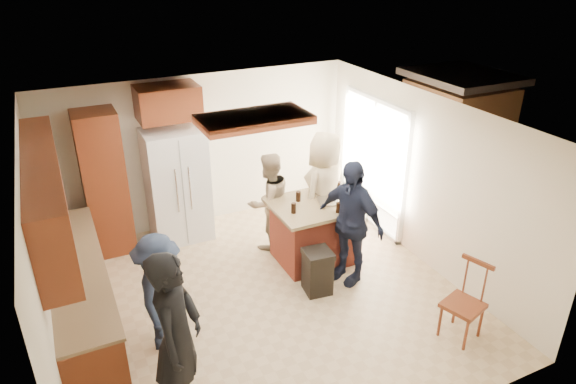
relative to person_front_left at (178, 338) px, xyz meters
name	(u,v)px	position (x,y,z in m)	size (l,w,h in m)	color
room_shell	(445,148)	(5.82, 2.98, -0.07)	(8.00, 5.20, 5.00)	tan
person_front_left	(178,338)	(0.00, 0.00, 0.00)	(0.68, 0.50, 1.87)	black
person_behind_left	(269,202)	(2.06, 2.55, -0.16)	(0.75, 0.46, 1.54)	tan
person_behind_right	(325,190)	(2.85, 2.25, -0.01)	(0.90, 0.59, 1.84)	#C7B188
person_side_right	(350,222)	(2.70, 1.29, -0.04)	(1.05, 0.54, 1.79)	#191F33
person_counter	(160,293)	(0.06, 1.06, -0.20)	(0.94, 0.44, 1.46)	#1A2234
left_cabinetry	(71,264)	(-0.80, 1.73, 0.02)	(0.64, 3.00, 2.30)	maroon
back_wall_units	(121,163)	(0.11, 3.53, 0.44)	(1.80, 0.60, 2.45)	maroon
refrigerator	(177,185)	(0.90, 3.45, -0.03)	(0.90, 0.76, 1.80)	white
kitchen_island	(315,231)	(2.52, 1.91, -0.46)	(1.28, 1.03, 0.93)	#A13A29
island_items	(333,201)	(2.74, 1.81, 0.03)	(1.05, 0.66, 0.15)	silver
trash_bin	(317,271)	(2.16, 1.18, -0.62)	(0.39, 0.39, 0.63)	black
spindle_chair	(464,304)	(3.29, -0.34, -0.48)	(0.53, 0.53, 0.99)	maroon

